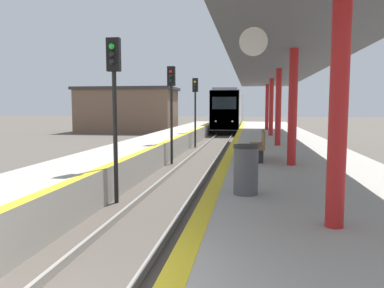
# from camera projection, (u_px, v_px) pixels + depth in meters

# --- Properties ---
(train) EXTENTS (2.73, 18.29, 4.49)m
(train) POSITION_uv_depth(u_px,v_px,m) (230.00, 110.00, 42.92)
(train) COLOR black
(train) RESTS_ON ground
(signal_near) EXTENTS (0.36, 0.31, 4.57)m
(signal_near) POSITION_uv_depth(u_px,v_px,m) (114.00, 89.00, 10.28)
(signal_near) COLOR black
(signal_near) RESTS_ON ground
(signal_mid) EXTENTS (0.36, 0.31, 4.57)m
(signal_mid) POSITION_uv_depth(u_px,v_px,m) (171.00, 96.00, 17.45)
(signal_mid) COLOR black
(signal_mid) RESTS_ON ground
(signal_far) EXTENTS (0.36, 0.31, 4.57)m
(signal_far) POSITION_uv_depth(u_px,v_px,m) (195.00, 99.00, 24.62)
(signal_far) COLOR black
(signal_far) RESTS_ON ground
(station_canopy) EXTENTS (3.85, 28.32, 3.52)m
(station_canopy) POSITION_uv_depth(u_px,v_px,m) (279.00, 68.00, 16.07)
(station_canopy) COLOR red
(station_canopy) RESTS_ON platform_right
(trash_bin) EXTENTS (0.50, 0.50, 0.96)m
(trash_bin) POSITION_uv_depth(u_px,v_px,m) (246.00, 169.00, 7.20)
(trash_bin) COLOR #4C4C51
(trash_bin) RESTS_ON platform_right
(bench) EXTENTS (0.44, 1.83, 0.92)m
(bench) POSITION_uv_depth(u_px,v_px,m) (259.00, 144.00, 11.87)
(bench) COLOR brown
(bench) RESTS_ON platform_right
(station_building) EXTENTS (10.54, 5.73, 4.76)m
(station_building) POSITION_uv_depth(u_px,v_px,m) (128.00, 110.00, 40.22)
(station_building) COLOR brown
(station_building) RESTS_ON ground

